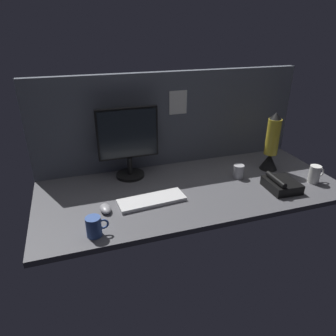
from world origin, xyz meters
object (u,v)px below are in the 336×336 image
Objects in this scene: monitor at (128,140)px; lava_lamp at (271,146)px; keyboard at (152,200)px; desk_phone at (281,185)px; mug_ceramic_white at (315,174)px; mug_steel at (238,171)px; mug_ceramic_blue at (94,226)px; mouse at (106,209)px.

monitor is 1.15× the size of lava_lamp.
desk_phone is at bearing -11.98° from keyboard.
desk_phone is (-24.85, -1.42, -2.38)cm from mug_ceramic_white.
monitor is 1.20× the size of keyboard.
mug_steel is (-41.01, 20.23, -1.30)cm from mug_ceramic_white.
mug_ceramic_blue is (-133.88, -11.90, -0.64)cm from mug_ceramic_white.
mug_steel is 0.22× the size of lava_lamp.
mug_steel reaches higher than keyboard.
monitor is 4.21× the size of mug_ceramic_blue.
mug_steel is (64.95, -23.52, -19.89)cm from monitor.
mug_ceramic_blue is (-7.30, -18.65, 3.23)cm from mouse.
mug_ceramic_white is 45.75cm from mug_steel.
keyboard is 38.82cm from mug_ceramic_blue.
mouse is 1.13× the size of mug_steel.
lava_lamp is at bearing 6.73° from keyboard.
desk_phone is (101.72, -8.17, 1.49)cm from mouse.
monitor is at bearing 160.10° from mug_steel.
mouse is 86.66cm from mug_steel.
monitor is at bearing 168.81° from lava_lamp.
lava_lamp is at bearing -11.19° from monitor.
mouse is at bearing -171.05° from mug_steel.
mug_steel is 29.30cm from lava_lamp.
mug_steel is at bearing 19.09° from mug_ceramic_blue.
mouse is 20.29cm from mug_ceramic_blue.
mug_ceramic_blue reaches higher than desk_phone.
mouse is (-20.61, -37.00, -22.45)cm from monitor.
mug_ceramic_white is 1.05× the size of mug_ceramic_blue.
mug_ceramic_white is at bearing 3.28° from desk_phone.
mug_ceramic_white is 25.01cm from desk_phone.
mouse is 126.81cm from mug_ceramic_white.
mug_ceramic_white reaches higher than desk_phone.
lava_lamp is (86.28, 17.16, 15.25)cm from keyboard.
mug_steel is (85.56, 13.48, 2.56)cm from mouse.
keyboard is at bearing -82.17° from monitor.
keyboard is 3.35× the size of mug_ceramic_white.
mouse reaches higher than keyboard.
mug_ceramic_white reaches higher than mug_steel.
mug_ceramic_blue is at bearing -152.53° from keyboard.
mug_steel is at bearing 153.75° from mug_ceramic_white.
keyboard is 1.88× the size of desk_phone.
lava_lamp is (119.03, 37.62, 11.32)cm from mug_ceramic_blue.
keyboard is 25.52cm from mouse.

